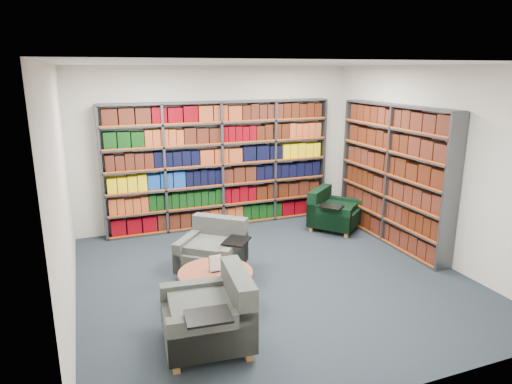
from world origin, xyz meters
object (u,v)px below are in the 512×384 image
object	(u,v)px
chair_green_right	(331,213)
coffee_table	(216,278)
chair_teal_left	(214,251)
chair_teal_front	(215,317)

from	to	relation	value
chair_green_right	coffee_table	bearing A→B (deg)	-144.66
chair_teal_left	chair_teal_front	bearing A→B (deg)	-105.78
chair_green_right	chair_teal_left	bearing A→B (deg)	-158.25
chair_teal_left	chair_green_right	xyz separation A→B (m)	(2.41, 0.96, -0.01)
chair_green_right	chair_teal_front	distance (m)	3.96
chair_teal_front	coffee_table	bearing A→B (deg)	73.24
chair_teal_left	coffee_table	size ratio (longest dim) A/B	1.26
chair_teal_left	chair_teal_front	size ratio (longest dim) A/B	1.07
chair_teal_front	coffee_table	world-z (taller)	chair_teal_front
chair_teal_left	chair_teal_front	distance (m)	1.80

